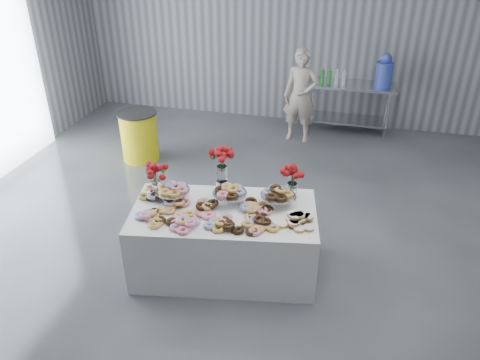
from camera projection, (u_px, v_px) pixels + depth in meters
The scene contains 16 objects.
ground at pixel (237, 267), 5.18m from camera, with size 9.00×9.00×0.00m, color #34373B.
room_walls at pixel (207, 16), 4.01m from camera, with size 8.04×9.04×4.02m.
display_table at pixel (224, 240), 4.99m from camera, with size 1.90×1.00×0.75m, color white.
prep_table at pixel (350, 99), 8.14m from camera, with size 1.50×0.60×0.90m.
donut_mounds at pixel (222, 209), 4.74m from camera, with size 1.80×0.80×0.09m, color #BD9145, non-canonical shape.
cake_stand_left at pixel (173, 189), 4.90m from camera, with size 0.36×0.36×0.17m.
cake_stand_mid at pixel (230, 192), 4.86m from camera, with size 0.36×0.36×0.17m.
cake_stand_right at pixel (278, 193), 4.83m from camera, with size 0.36×0.36×0.17m.
danish_pile at pixel (298, 217), 4.60m from camera, with size 0.48×0.48×0.11m, color white, non-canonical shape.
bouquet_left at pixel (155, 171), 4.93m from camera, with size 0.26×0.26×0.42m.
bouquet_right at pixel (293, 174), 4.88m from camera, with size 0.26×0.26×0.42m.
bouquet_center at pixel (222, 162), 4.93m from camera, with size 0.26×0.26×0.57m.
water_jug at pixel (384, 71), 7.77m from camera, with size 0.28×0.28×0.55m.
drink_bottles at pixel (333, 76), 7.92m from camera, with size 0.54×0.08×0.27m, color #268C33, non-canonical shape.
person at pixel (301, 96), 7.80m from camera, with size 0.57×0.38×1.57m, color #CC8C93.
trash_barrel at pixel (139, 136), 7.33m from camera, with size 0.61×0.61×0.79m.
Camera 1 is at (1.03, -3.92, 3.38)m, focal length 35.00 mm.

